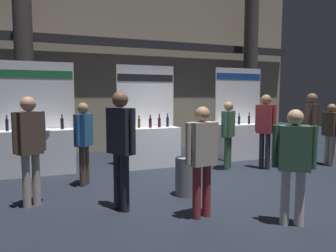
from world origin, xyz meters
TOP-DOWN VIEW (x-y plane):
  - ground_plane at (0.00, 0.00)m, footprint 24.00×24.00m
  - hall_colonnade at (0.00, 4.40)m, footprint 11.18×1.29m
  - exhibitor_booth_0 at (-3.32, 1.97)m, footprint 1.78×0.74m
  - exhibitor_booth_1 at (-0.66, 1.79)m, footprint 1.52×0.66m
  - exhibitor_booth_2 at (2.17, 1.85)m, footprint 1.51×0.66m
  - trash_bin at (-0.74, -0.69)m, footprint 0.39×0.39m
  - visitor_0 at (-0.94, -1.70)m, footprint 0.56×0.30m
  - visitor_1 at (-2.38, 0.60)m, footprint 0.39×0.43m
  - visitor_3 at (1.89, 0.51)m, footprint 0.38×0.48m
  - visitor_4 at (0.10, -2.39)m, footprint 0.49×0.42m
  - visitor_5 at (-1.97, -1.01)m, footprint 0.39×0.56m
  - visitor_6 at (-3.29, -0.34)m, footprint 0.47×0.36m
  - visitor_7 at (3.72, 0.24)m, footprint 0.24×0.53m
  - visitor_8 at (1.04, 0.80)m, footprint 0.47×0.44m
  - visitor_9 at (2.76, -0.04)m, footprint 0.42×0.50m

SIDE VIEW (x-z plane):
  - ground_plane at x=0.00m, z-range 0.00..0.00m
  - trash_bin at x=-0.74m, z-range 0.00..0.69m
  - exhibitor_booth_1 at x=-0.66m, z-range -0.66..1.90m
  - exhibitor_booth_2 at x=2.17m, z-range -0.67..1.92m
  - exhibitor_booth_0 at x=-3.32m, z-range -0.66..1.92m
  - visitor_7 at x=3.72m, z-range 0.14..1.72m
  - visitor_4 at x=0.10m, z-range 0.15..1.74m
  - visitor_0 at x=-0.94m, z-range 0.15..1.77m
  - visitor_1 at x=-2.38m, z-range 0.15..1.80m
  - visitor_8 at x=1.04m, z-range 0.16..1.80m
  - visitor_6 at x=-3.29m, z-range 0.17..1.93m
  - visitor_3 at x=1.89m, z-range 0.18..2.00m
  - visitor_5 at x=-1.97m, z-range 0.19..2.04m
  - visitor_9 at x=2.76m, z-range 0.20..2.04m
  - hall_colonnade at x=0.00m, z-range -0.04..6.27m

